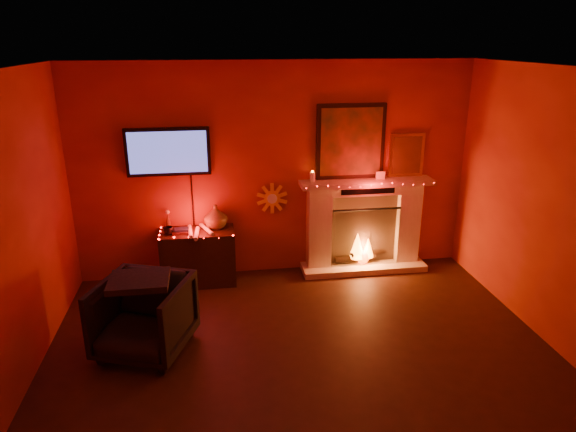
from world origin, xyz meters
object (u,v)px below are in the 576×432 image
(sunburst_clock, at_px, (272,198))
(console_table, at_px, (199,253))
(armchair, at_px, (144,317))
(fireplace, at_px, (363,216))
(tv, at_px, (168,152))

(sunburst_clock, xyz_separation_m, console_table, (-0.95, -0.21, -0.60))
(console_table, bearing_deg, sunburst_clock, 12.74)
(sunburst_clock, height_order, armchair, sunburst_clock)
(fireplace, relative_size, sunburst_clock, 5.45)
(armchair, bearing_deg, console_table, 90.95)
(fireplace, bearing_deg, tv, 178.50)
(tv, height_order, sunburst_clock, tv)
(fireplace, distance_m, console_table, 2.17)
(fireplace, distance_m, armchair, 3.11)
(tv, xyz_separation_m, armchair, (-0.22, -1.65, -1.27))
(tv, relative_size, sunburst_clock, 3.10)
(armchair, bearing_deg, sunburst_clock, 69.27)
(fireplace, relative_size, tv, 1.76)
(sunburst_clock, bearing_deg, fireplace, -4.37)
(sunburst_clock, distance_m, console_table, 1.15)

